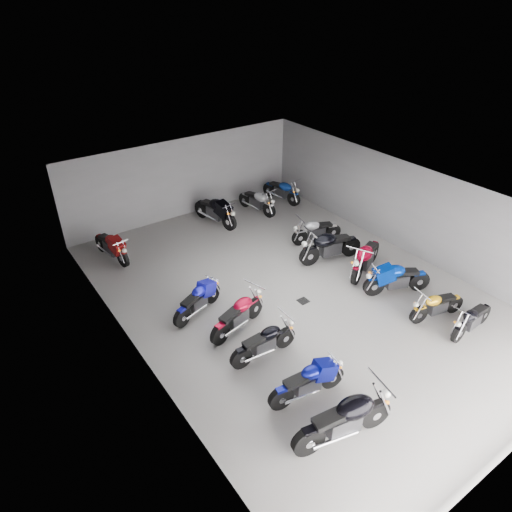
% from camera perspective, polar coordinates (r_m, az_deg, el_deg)
% --- Properties ---
extents(ground, '(14.00, 14.00, 0.00)m').
position_cam_1_polar(ground, '(14.41, 4.64, -4.66)').
color(ground, gray).
rests_on(ground, ground).
extents(wall_back, '(10.00, 0.10, 3.20)m').
position_cam_1_polar(wall_back, '(18.86, -8.91, 9.66)').
color(wall_back, slate).
rests_on(wall_back, ground).
extents(wall_left, '(0.10, 14.00, 3.20)m').
position_cam_1_polar(wall_left, '(11.48, -14.84, -6.52)').
color(wall_left, slate).
rests_on(wall_left, ground).
extents(wall_right, '(0.10, 14.00, 3.20)m').
position_cam_1_polar(wall_right, '(16.88, 18.19, 5.77)').
color(wall_right, slate).
rests_on(wall_right, ground).
extents(ceiling, '(10.00, 14.00, 0.04)m').
position_cam_1_polar(ceiling, '(12.80, 5.25, 7.09)').
color(ceiling, black).
rests_on(ceiling, wall_back).
extents(drain_grate, '(0.32, 0.32, 0.01)m').
position_cam_1_polar(drain_grate, '(14.11, 5.93, -5.60)').
color(drain_grate, black).
rests_on(drain_grate, ground).
extents(motorcycle_left_a, '(2.38, 0.66, 1.06)m').
position_cam_1_polar(motorcycle_left_a, '(10.28, 11.04, -19.44)').
color(motorcycle_left_a, black).
rests_on(motorcycle_left_a, ground).
extents(motorcycle_left_b, '(2.02, 0.49, 0.89)m').
position_cam_1_polar(motorcycle_left_b, '(10.99, 6.56, -15.32)').
color(motorcycle_left_b, black).
rests_on(motorcycle_left_b, ground).
extents(motorcycle_left_c, '(1.97, 0.39, 0.87)m').
position_cam_1_polar(motorcycle_left_c, '(11.91, 1.06, -10.71)').
color(motorcycle_left_c, black).
rests_on(motorcycle_left_c, ground).
extents(motorcycle_left_d, '(2.05, 0.69, 0.92)m').
position_cam_1_polar(motorcycle_left_d, '(12.72, -2.23, -7.34)').
color(motorcycle_left_d, black).
rests_on(motorcycle_left_d, ground).
extents(motorcycle_left_e, '(1.88, 0.81, 0.86)m').
position_cam_1_polar(motorcycle_left_e, '(13.41, -7.27, -5.47)').
color(motorcycle_left_e, black).
rests_on(motorcycle_left_e, ground).
extents(motorcycle_right_a, '(1.87, 0.39, 0.82)m').
position_cam_1_polar(motorcycle_right_a, '(13.97, 25.39, -7.15)').
color(motorcycle_right_a, black).
rests_on(motorcycle_right_a, ground).
extents(motorcycle_right_b, '(1.83, 0.55, 0.81)m').
position_cam_1_polar(motorcycle_right_b, '(14.14, 21.67, -5.72)').
color(motorcycle_right_b, black).
rests_on(motorcycle_right_b, ground).
extents(motorcycle_right_c, '(2.05, 1.03, 0.96)m').
position_cam_1_polar(motorcycle_right_c, '(14.76, 17.15, -2.70)').
color(motorcycle_right_c, black).
rests_on(motorcycle_right_c, ground).
extents(motorcycle_right_d, '(2.19, 1.08, 1.02)m').
position_cam_1_polar(motorcycle_right_d, '(15.51, 13.55, -0.20)').
color(motorcycle_right_d, black).
rests_on(motorcycle_right_d, ground).
extents(motorcycle_right_e, '(2.35, 0.69, 1.04)m').
position_cam_1_polar(motorcycle_right_e, '(15.92, 9.22, 1.24)').
color(motorcycle_right_e, black).
rests_on(motorcycle_right_e, ground).
extents(motorcycle_right_f, '(1.95, 0.64, 0.87)m').
position_cam_1_polar(motorcycle_right_f, '(17.06, 7.52, 3.18)').
color(motorcycle_right_f, black).
rests_on(motorcycle_right_f, ground).
extents(motorcycle_back_a, '(0.54, 2.08, 0.92)m').
position_cam_1_polar(motorcycle_back_a, '(16.62, -17.61, 1.17)').
color(motorcycle_back_a, black).
rests_on(motorcycle_back_a, ground).
extents(motorcycle_back_d, '(0.65, 2.32, 1.03)m').
position_cam_1_polar(motorcycle_back_d, '(18.27, -5.08, 5.62)').
color(motorcycle_back_d, black).
rests_on(motorcycle_back_d, ground).
extents(motorcycle_back_e, '(0.52, 2.07, 0.91)m').
position_cam_1_polar(motorcycle_back_e, '(19.21, 0.17, 6.89)').
color(motorcycle_back_e, black).
rests_on(motorcycle_back_e, ground).
extents(motorcycle_back_f, '(0.55, 2.07, 0.92)m').
position_cam_1_polar(motorcycle_back_f, '(20.26, 3.25, 8.17)').
color(motorcycle_back_f, black).
rests_on(motorcycle_back_f, ground).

